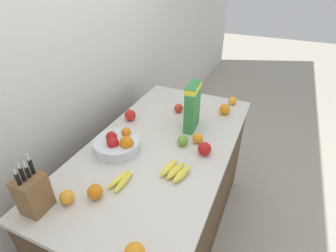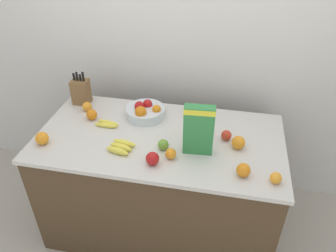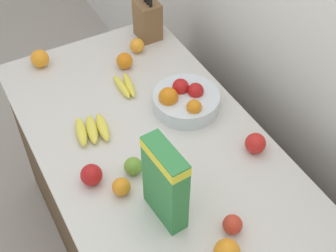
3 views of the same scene
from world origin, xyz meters
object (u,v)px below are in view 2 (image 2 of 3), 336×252
Objects in this scene: knife_block at (81,91)px; apple_rightmost at (152,159)px; orange_front_left at (243,170)px; banana_bunch_left at (121,147)px; apple_middle at (194,109)px; orange_front_right at (42,138)px; banana_bunch_right at (107,124)px; orange_front_center at (87,106)px; apple_rear at (226,135)px; cereal_box at (199,128)px; apple_leftmost at (163,145)px; orange_mid_right at (92,115)px; orange_near_bowl at (276,178)px; orange_by_cereal at (238,143)px; orange_mid_left at (171,154)px; fruit_bowl at (145,111)px.

apple_rightmost is (0.73, -0.61, -0.06)m from knife_block.
orange_front_left is (0.54, 0.01, -0.00)m from apple_rightmost.
apple_rightmost is (0.23, -0.10, 0.02)m from banana_bunch_left.
orange_front_right is (-0.93, -0.58, 0.00)m from apple_middle.
orange_front_center is (-0.22, 0.17, 0.02)m from banana_bunch_right.
orange_front_right is (-1.19, -0.29, 0.01)m from apple_rear.
apple_rightmost is at bearing -149.53° from cereal_box.
apple_middle is at bearing 75.03° from apple_rightmost.
apple_leftmost reaches higher than banana_bunch_left.
apple_rear is 0.89× the size of orange_mid_right.
apple_middle is (0.90, 0.02, -0.06)m from knife_block.
orange_front_center is at bearing 134.84° from banana_bunch_left.
orange_front_left is 1.15× the size of orange_front_center.
orange_near_bowl is at bearing -6.86° from orange_front_left.
orange_front_right is 0.98× the size of orange_by_cereal.
orange_mid_right is 1.15× the size of orange_near_bowl.
orange_front_left is at bearing 173.14° from orange_near_bowl.
orange_front_left is at bearing -19.65° from orange_mid_right.
apple_middle is 1.07× the size of orange_mid_right.
orange_by_cereal is (0.34, -0.36, 0.00)m from apple_middle.
orange_mid_left reaches higher than banana_bunch_right.
orange_front_center is at bearing 171.34° from apple_rear.
knife_block reaches higher than apple_leftmost.
orange_front_left is 1.22× the size of orange_near_bowl.
orange_front_left is at bearing -25.50° from knife_block.
banana_bunch_right is 0.28m from orange_front_center.
orange_front_left is at bearing 0.54° from apple_rightmost.
orange_front_right is 0.47m from orange_front_center.
orange_near_bowl is at bearing -26.39° from cereal_box.
fruit_bowl is 0.30m from banana_bunch_right.
orange_near_bowl is 0.63m from orange_mid_left.
apple_rightmost is 1.00× the size of orange_front_left.
orange_mid_right is at bearing 155.82° from banana_bunch_right.
banana_bunch_left is at bearing 173.32° from orange_front_left.
orange_near_bowl is at bearing -1.33° from apple_rightmost.
apple_middle is at bearing 96.36° from cereal_box.
banana_bunch_right is 2.04× the size of orange_front_right.
banana_bunch_right is 2.49× the size of apple_leftmost.
knife_block reaches higher than orange_by_cereal.
knife_block is 0.56m from orange_front_right.
apple_rightmost reaches higher than apple_rear.
cereal_box is 0.30m from orange_by_cereal.
orange_mid_right reaches higher than apple_rear.
orange_front_right reaches higher than orange_front_left.
orange_front_left is at bearing -58.92° from apple_middle.
apple_rightmost is at bearing -40.04° from knife_block.
orange_by_cereal is at bearing -7.18° from orange_mid_right.
fruit_bowl is at bearing 160.33° from orange_by_cereal.
knife_block reaches higher than apple_middle.
orange_near_bowl is at bearing -30.18° from fruit_bowl.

